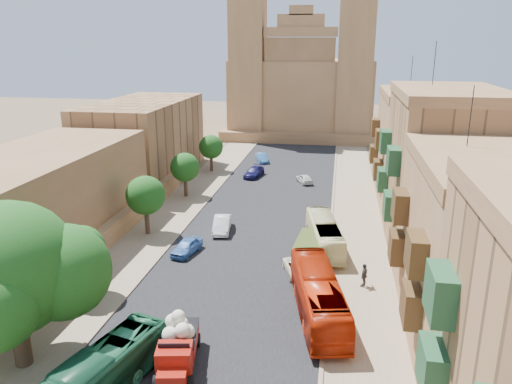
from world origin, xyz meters
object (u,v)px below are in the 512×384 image
(bus_cream_east, at_px, (324,234))
(pedestrian_c, at_px, (364,275))
(church, at_px, (302,85))
(car_cream, at_px, (297,266))
(olive_pickup, at_px, (310,252))
(bus_green_north, at_px, (97,378))
(car_blue_b, at_px, (262,158))
(street_tree_d, at_px, (211,147))
(car_white_b, at_px, (304,179))
(ficus_tree, at_px, (12,273))
(street_tree_c, at_px, (185,168))
(car_blue_a, at_px, (187,246))
(car_dkblue, at_px, (254,172))
(pedestrian_a, at_px, (334,297))
(bus_red_east, at_px, (318,295))
(street_tree_b, at_px, (146,196))
(car_white_a, at_px, (222,224))
(red_truck, at_px, (177,345))
(street_tree_a, at_px, (81,250))

(bus_cream_east, height_order, pedestrian_c, bus_cream_east)
(church, height_order, car_cream, church)
(olive_pickup, height_order, pedestrian_c, olive_pickup)
(bus_green_north, xyz_separation_m, car_blue_b, (0.08, 52.73, -0.68))
(street_tree_d, height_order, car_white_b, street_tree_d)
(car_cream, bearing_deg, church, -103.09)
(car_cream, bearing_deg, car_white_b, -104.40)
(church, distance_m, olive_pickup, 59.48)
(street_tree_d, distance_m, olive_pickup, 32.07)
(church, xyz_separation_m, ficus_tree, (-9.42, -74.61, -3.89))
(ficus_tree, bearing_deg, street_tree_c, 91.05)
(car_blue_a, distance_m, car_white_b, 25.20)
(car_dkblue, bearing_deg, street_tree_c, -112.18)
(bus_cream_east, height_order, pedestrian_a, bus_cream_east)
(bus_red_east, xyz_separation_m, pedestrian_a, (1.00, 0.97, -0.59))
(ficus_tree, relative_size, car_blue_a, 2.53)
(ficus_tree, height_order, street_tree_b, ficus_tree)
(street_tree_c, xyz_separation_m, olive_pickup, (15.46, -16.00, -2.44))
(car_white_a, bearing_deg, bus_cream_east, -22.14)
(red_truck, bearing_deg, street_tree_b, 115.87)
(red_truck, height_order, car_blue_a, red_truck)
(bus_red_east, distance_m, bus_cream_east, 11.37)
(church, height_order, car_white_b, church)
(car_blue_a, height_order, car_dkblue, car_dkblue)
(car_white_a, xyz_separation_m, pedestrian_a, (10.73, -12.82, 0.18))
(ficus_tree, distance_m, pedestrian_c, 23.33)
(ficus_tree, height_order, pedestrian_a, ficus_tree)
(red_truck, height_order, olive_pickup, red_truck)
(car_cream, relative_size, pedestrian_a, 2.25)
(car_blue_a, distance_m, pedestrian_c, 15.09)
(red_truck, bearing_deg, bus_green_north, -133.40)
(street_tree_a, height_order, car_cream, street_tree_a)
(olive_pickup, bearing_deg, red_truck, -113.23)
(street_tree_c, xyz_separation_m, bus_cream_east, (16.50, -12.72, -2.16))
(bus_green_north, xyz_separation_m, car_blue_a, (-1.00, 18.24, -0.68))
(ficus_tree, bearing_deg, bus_red_east, 26.40)
(street_tree_b, bearing_deg, car_blue_b, 78.79)
(car_blue_b, bearing_deg, ficus_tree, -115.85)
(red_truck, height_order, bus_red_east, red_truck)
(church, bearing_deg, car_blue_a, -94.89)
(street_tree_c, height_order, car_white_b, street_tree_c)
(bus_red_east, distance_m, car_white_a, 16.89)
(bus_cream_east, xyz_separation_m, car_white_b, (-3.27, 20.71, -0.72))
(bus_green_north, xyz_separation_m, bus_cream_east, (10.50, 21.35, -0.02))
(bus_cream_east, bearing_deg, church, -93.85)
(car_cream, bearing_deg, bus_green_north, 44.45)
(church, xyz_separation_m, pedestrian_a, (7.50, -65.74, -8.63))
(bus_green_north, distance_m, pedestrian_c, 20.04)
(church, relative_size, bus_cream_east, 3.91)
(street_tree_b, bearing_deg, pedestrian_a, -32.44)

